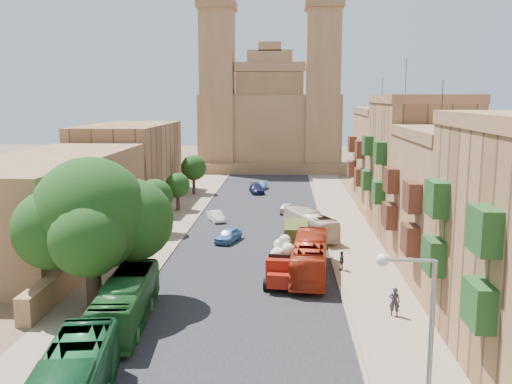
# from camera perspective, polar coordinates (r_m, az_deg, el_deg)

# --- Properties ---
(ground) EXTENTS (260.00, 260.00, 0.00)m
(ground) POSITION_cam_1_polar(r_m,az_deg,el_deg) (34.21, -2.37, -13.90)
(ground) COLOR brown
(road_surface) EXTENTS (14.00, 140.00, 0.01)m
(road_surface) POSITION_cam_1_polar(r_m,az_deg,el_deg) (62.82, 0.19, -3.00)
(road_surface) COLOR black
(road_surface) RESTS_ON ground
(sidewalk_east) EXTENTS (5.00, 140.00, 0.01)m
(sidewalk_east) POSITION_cam_1_polar(r_m,az_deg,el_deg) (63.08, 8.86, -3.06)
(sidewalk_east) COLOR #826B55
(sidewalk_east) RESTS_ON ground
(sidewalk_west) EXTENTS (5.00, 140.00, 0.01)m
(sidewalk_west) POSITION_cam_1_polar(r_m,az_deg,el_deg) (63.98, -8.35, -2.87)
(sidewalk_west) COLOR #826B55
(sidewalk_west) RESTS_ON ground
(kerb_east) EXTENTS (0.25, 140.00, 0.12)m
(kerb_east) POSITION_cam_1_polar(r_m,az_deg,el_deg) (62.86, 6.59, -3.00)
(kerb_east) COLOR #826B55
(kerb_east) RESTS_ON ground
(kerb_west) EXTENTS (0.25, 140.00, 0.12)m
(kerb_west) POSITION_cam_1_polar(r_m,az_deg,el_deg) (63.53, -6.13, -2.86)
(kerb_west) COLOR #826B55
(kerb_west) RESTS_ON ground
(townhouse_b) EXTENTS (9.00, 14.00, 14.90)m
(townhouse_b) POSITION_cam_1_polar(r_m,az_deg,el_deg) (44.89, 19.70, -1.24)
(townhouse_b) COLOR #8B613E
(townhouse_b) RESTS_ON ground
(townhouse_c) EXTENTS (9.00, 14.00, 17.40)m
(townhouse_c) POSITION_cam_1_polar(r_m,az_deg,el_deg) (58.11, 15.87, 2.53)
(townhouse_c) COLOR #936843
(townhouse_c) RESTS_ON ground
(townhouse_d) EXTENTS (9.00, 14.00, 15.90)m
(townhouse_d) POSITION_cam_1_polar(r_m,az_deg,el_deg) (71.82, 13.40, 3.29)
(townhouse_d) COLOR #8B613E
(townhouse_d) RESTS_ON ground
(west_wall) EXTENTS (1.00, 40.00, 1.80)m
(west_wall) POSITION_cam_1_polar(r_m,az_deg,el_deg) (55.04, -13.48, -4.10)
(west_wall) COLOR #8B613E
(west_wall) RESTS_ON ground
(west_building_low) EXTENTS (10.00, 28.00, 8.40)m
(west_building_low) POSITION_cam_1_polar(r_m,az_deg,el_deg) (54.38, -19.78, -1.01)
(west_building_low) COLOR brown
(west_building_low) RESTS_ON ground
(west_building_mid) EXTENTS (10.00, 22.00, 10.00)m
(west_building_mid) POSITION_cam_1_polar(r_m,az_deg,el_deg) (78.61, -12.52, 2.99)
(west_building_mid) COLOR #936843
(west_building_mid) RESTS_ON ground
(church) EXTENTS (28.00, 22.50, 36.30)m
(church) POSITION_cam_1_polar(r_m,az_deg,el_deg) (109.99, 1.46, 7.36)
(church) COLOR #8B613E
(church) RESTS_ON ground
(ficus_tree) EXTENTS (9.85, 9.06, 9.85)m
(ficus_tree) POSITION_cam_1_polar(r_m,az_deg,el_deg) (38.19, -16.07, -2.60)
(ficus_tree) COLOR #34241A
(ficus_tree) RESTS_ON ground
(street_tree_a) EXTENTS (3.30, 3.30, 5.07)m
(street_tree_a) POSITION_cam_1_polar(r_m,az_deg,el_deg) (46.31, -13.42, -3.48)
(street_tree_a) COLOR #34241A
(street_tree_a) RESTS_ON ground
(street_tree_b) EXTENTS (3.61, 3.61, 5.55)m
(street_tree_b) POSITION_cam_1_polar(r_m,az_deg,el_deg) (57.63, -10.09, -0.52)
(street_tree_b) COLOR #34241A
(street_tree_b) RESTS_ON ground
(street_tree_c) EXTENTS (2.97, 2.97, 4.57)m
(street_tree_c) POSITION_cam_1_polar(r_m,az_deg,el_deg) (69.32, -7.84, 0.66)
(street_tree_c) COLOR #34241A
(street_tree_c) RESTS_ON ground
(street_tree_d) EXTENTS (3.60, 3.60, 5.53)m
(street_tree_d) POSITION_cam_1_polar(r_m,az_deg,el_deg) (80.93, -6.26, 2.42)
(street_tree_d) COLOR #34241A
(street_tree_d) RESTS_ON ground
(streetlamp) EXTENTS (2.11, 0.44, 8.22)m
(streetlamp) POSITION_cam_1_polar(r_m,az_deg,el_deg) (21.52, 15.84, -13.78)
(streetlamp) COLOR gray
(streetlamp) RESTS_ON ground
(red_truck) EXTENTS (2.84, 5.99, 3.39)m
(red_truck) POSITION_cam_1_polar(r_m,az_deg,el_deg) (42.50, 2.75, -7.05)
(red_truck) COLOR maroon
(red_truck) RESTS_ON ground
(olive_pickup) EXTENTS (2.31, 5.01, 2.07)m
(olive_pickup) POSITION_cam_1_polar(r_m,az_deg,el_deg) (52.79, 4.01, -4.31)
(olive_pickup) COLOR #3F4A1C
(olive_pickup) RESTS_ON ground
(bus_green_north) EXTENTS (3.18, 10.55, 2.90)m
(bus_green_north) POSITION_cam_1_polar(r_m,az_deg,el_deg) (35.76, -12.84, -10.58)
(bus_green_north) COLOR #1E5B24
(bus_green_north) RESTS_ON ground
(bus_red_east) EXTENTS (3.30, 10.67, 2.93)m
(bus_red_east) POSITION_cam_1_polar(r_m,az_deg,el_deg) (44.06, 5.42, -6.51)
(bus_red_east) COLOR #AA2C13
(bus_red_east) RESTS_ON ground
(bus_cream_east) EXTENTS (5.31, 9.27, 2.54)m
(bus_cream_east) POSITION_cam_1_polar(r_m,az_deg,el_deg) (56.20, 5.43, -3.21)
(bus_cream_east) COLOR beige
(bus_cream_east) RESTS_ON ground
(car_blue_a) EXTENTS (2.67, 4.21, 1.33)m
(car_blue_a) POSITION_cam_1_polar(r_m,az_deg,el_deg) (54.16, -2.78, -4.32)
(car_blue_a) COLOR #487AB8
(car_blue_a) RESTS_ON ground
(car_white_a) EXTENTS (2.52, 3.70, 1.15)m
(car_white_a) POSITION_cam_1_polar(r_m,az_deg,el_deg) (63.11, -4.02, -2.43)
(car_white_a) COLOR white
(car_white_a) RESTS_ON ground
(car_cream) EXTENTS (2.99, 5.39, 1.43)m
(car_cream) POSITION_cam_1_polar(r_m,az_deg,el_deg) (56.64, 4.95, -3.68)
(car_cream) COLOR #C3B687
(car_cream) RESTS_ON ground
(car_dkblue) EXTENTS (2.66, 4.81, 1.32)m
(car_dkblue) POSITION_cam_1_polar(r_m,az_deg,el_deg) (81.34, 0.07, 0.34)
(car_dkblue) COLOR #15173F
(car_dkblue) RESTS_ON ground
(car_white_b) EXTENTS (1.88, 3.77, 1.23)m
(car_white_b) POSITION_cam_1_polar(r_m,az_deg,el_deg) (67.61, 3.10, -1.59)
(car_white_b) COLOR silver
(car_white_b) RESTS_ON ground
(car_blue_b) EXTENTS (1.47, 3.39, 1.08)m
(car_blue_b) POSITION_cam_1_polar(r_m,az_deg,el_deg) (85.07, 0.62, 0.66)
(car_blue_b) COLOR teal
(car_blue_b) RESTS_ON ground
(pedestrian_a) EXTENTS (0.75, 0.55, 1.87)m
(pedestrian_a) POSITION_cam_1_polar(r_m,az_deg,el_deg) (37.28, 13.68, -10.61)
(pedestrian_a) COLOR #2A272E
(pedestrian_a) RESTS_ON ground
(pedestrian_c) EXTENTS (0.41, 0.93, 1.58)m
(pedestrian_c) POSITION_cam_1_polar(r_m,az_deg,el_deg) (45.86, 8.56, -6.81)
(pedestrian_c) COLOR #373839
(pedestrian_c) RESTS_ON ground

